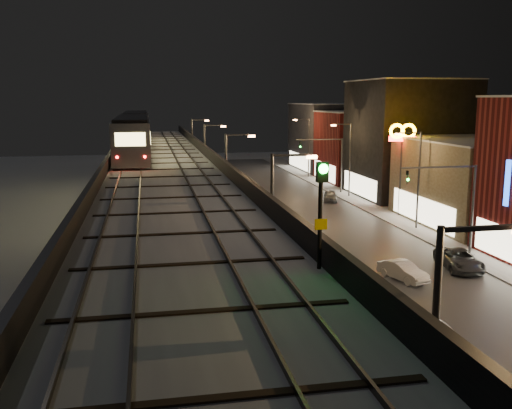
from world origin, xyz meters
TOP-DOWN VIEW (x-y plane):
  - road_surface at (7.50, 35.00)m, footprint 17.00×120.00m
  - sidewalk_right at (17.50, 35.00)m, footprint 4.00×120.00m
  - under_viaduct_pavement at (-6.00, 35.00)m, footprint 11.00×120.00m
  - elevated_viaduct at (-6.00, 31.84)m, footprint 9.00×100.00m
  - viaduct_trackbed at (-6.01, 31.97)m, footprint 8.40×100.00m
  - viaduct_parapet_streetside at (-1.65, 32.00)m, footprint 0.30×100.00m
  - viaduct_parapet_far at (-10.35, 32.00)m, footprint 0.30×100.00m
  - building_c at (23.99, 32.00)m, footprint 12.20×15.20m
  - building_d at (23.99, 48.00)m, footprint 12.20×13.20m
  - building_e at (23.99, 62.00)m, footprint 12.20×12.20m
  - building_f at (23.99, 76.00)m, footprint 12.20×16.20m
  - streetlight_left_0 at (-0.43, -5.00)m, footprint 2.57×0.28m
  - streetlight_left_1 at (-0.43, 13.00)m, footprint 2.57×0.28m
  - streetlight_left_2 at (-0.43, 31.00)m, footprint 2.57×0.28m
  - streetlight_right_2 at (16.73, 31.00)m, footprint 2.56×0.28m
  - streetlight_left_3 at (-0.43, 49.00)m, footprint 2.57×0.28m
  - streetlight_right_3 at (16.73, 49.00)m, footprint 2.56×0.28m
  - streetlight_left_4 at (-0.43, 67.00)m, footprint 2.57×0.28m
  - streetlight_right_4 at (16.73, 67.00)m, footprint 2.56×0.28m
  - traffic_light_rig_a at (15.84, 22.00)m, footprint 6.10×0.34m
  - traffic_light_rig_b at (15.84, 52.00)m, footprint 6.10×0.34m
  - subway_train at (-8.50, 46.66)m, footprint 3.08×37.78m
  - rail_signal at (-2.10, -0.28)m, footprint 0.39×0.45m
  - car_near_white at (5.80, 7.57)m, footprint 2.14×3.90m
  - car_mid_silver at (3.54, 36.09)m, footprint 3.30×4.81m
  - car_mid_dark at (4.57, 45.73)m, footprint 2.41×5.33m
  - car_far_white at (2.65, 64.97)m, footprint 2.24×4.43m
  - car_onc_silver at (9.11, 17.02)m, footprint 2.45×3.97m
  - car_onc_dark at (14.10, 18.60)m, footprint 3.02×5.26m
  - car_onc_red at (13.70, 46.24)m, footprint 2.54×4.05m
  - sign_mcdonalds at (18.00, 36.87)m, footprint 2.82×0.57m

SIDE VIEW (x-z plane):
  - road_surface at x=7.50m, z-range 0.00..0.06m
  - under_viaduct_pavement at x=-6.00m, z-range 0.00..0.06m
  - sidewalk_right at x=17.50m, z-range 0.00..0.14m
  - car_near_white at x=5.80m, z-range 0.00..1.22m
  - car_mid_silver at x=3.54m, z-range 0.00..1.22m
  - car_onc_silver at x=9.11m, z-range 0.00..1.24m
  - car_onc_red at x=13.70m, z-range 0.00..1.29m
  - car_onc_dark at x=14.10m, z-range 0.00..1.38m
  - car_far_white at x=2.65m, z-range 0.00..1.45m
  - car_mid_dark at x=4.57m, z-range 0.00..1.52m
  - building_c at x=23.99m, z-range 0.00..8.16m
  - traffic_light_rig_a at x=15.84m, z-range 1.00..8.00m
  - traffic_light_rig_b at x=15.84m, z-range 1.00..8.00m
  - building_e at x=23.99m, z-range 0.00..10.16m
  - streetlight_left_0 at x=-0.43m, z-range 0.74..9.74m
  - streetlight_left_1 at x=-0.43m, z-range 0.74..9.74m
  - streetlight_left_2 at x=-0.43m, z-range 0.74..9.74m
  - streetlight_right_2 at x=16.73m, z-range 0.74..9.74m
  - streetlight_left_3 at x=-0.43m, z-range 0.74..9.74m
  - streetlight_right_3 at x=16.73m, z-range 0.74..9.74m
  - streetlight_left_4 at x=-0.43m, z-range 0.74..9.74m
  - streetlight_right_4 at x=16.73m, z-range 0.74..9.74m
  - building_f at x=23.99m, z-range 0.00..11.16m
  - elevated_viaduct at x=-6.00m, z-range 2.47..8.77m
  - viaduct_trackbed at x=-6.01m, z-range 6.23..6.55m
  - viaduct_parapet_streetside at x=-1.65m, z-range 6.30..7.40m
  - viaduct_parapet_far at x=-10.35m, z-range 6.30..7.40m
  - building_d at x=23.99m, z-range 0.00..14.16m
  - sign_mcdonalds at x=18.00m, z-range 2.89..12.37m
  - subway_train at x=-8.50m, z-range 6.61..10.30m
  - rail_signal at x=-2.10m, z-range 7.33..10.72m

